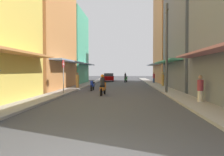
{
  "coord_description": "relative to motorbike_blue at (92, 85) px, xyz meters",
  "views": [
    {
      "loc": [
        0.84,
        -4.23,
        1.82
      ],
      "look_at": [
        -0.75,
        19.94,
        1.07
      ],
      "focal_mm": 35.82,
      "sensor_mm": 36.0,
      "label": 1
    }
  ],
  "objects": [
    {
      "name": "building_left_mid",
      "position": [
        -5.96,
        1.31,
        7.57
      ],
      "size": [
        7.05,
        10.41,
        16.15
      ],
      "color": "#D88C4C",
      "rests_on": "ground"
    },
    {
      "name": "motorbike_maroon",
      "position": [
        2.98,
        21.5,
        0.2
      ],
      "size": [
        0.55,
        1.81,
        1.58
      ],
      "color": "black",
      "rests_on": "ground"
    },
    {
      "name": "pedestrian_far",
      "position": [
        -1.81,
        1.8,
        0.34
      ],
      "size": [
        0.34,
        0.34,
        1.68
      ],
      "color": "#BF8C3F",
      "rests_on": "ground"
    },
    {
      "name": "parked_car",
      "position": [
        0.08,
        18.24,
        0.24
      ],
      "size": [
        2.02,
        4.2,
        1.45
      ],
      "color": "#8C0000",
      "rests_on": "ground"
    },
    {
      "name": "pedestrian_midway",
      "position": [
        7.32,
        -8.06,
        0.29
      ],
      "size": [
        0.34,
        0.34,
        1.59
      ],
      "color": "beige",
      "rests_on": "ground"
    },
    {
      "name": "street_sign_no_entry",
      "position": [
        -1.53,
        -4.26,
        1.21
      ],
      "size": [
        0.07,
        0.6,
        2.65
      ],
      "color": "gray",
      "rests_on": "ground"
    },
    {
      "name": "motorbike_orange",
      "position": [
        1.43,
        -3.98,
        0.2
      ],
      "size": [
        0.55,
        1.81,
        1.58
      ],
      "color": "black",
      "rests_on": "ground"
    },
    {
      "name": "utility_pole",
      "position": [
        6.39,
        -2.74,
        3.16
      ],
      "size": [
        0.2,
        1.2,
        7.16
      ],
      "color": "#4C4C4F",
      "rests_on": "ground"
    },
    {
      "name": "motorbike_blue",
      "position": [
        0.0,
        0.0,
        0.0
      ],
      "size": [
        0.55,
        1.81,
        0.96
      ],
      "color": "black",
      "rests_on": "ground"
    },
    {
      "name": "pedestrian_foreground",
      "position": [
        7.37,
        5.17,
        0.48
      ],
      "size": [
        0.44,
        0.44,
        1.74
      ],
      "color": "#BF8C3F",
      "rests_on": "ground"
    },
    {
      "name": "pedestrian_crossing",
      "position": [
        7.2,
        12.3,
        0.34
      ],
      "size": [
        0.34,
        0.34,
        1.69
      ],
      "color": "#334C8C",
      "rests_on": "ground"
    },
    {
      "name": "motorbike_green",
      "position": [
        3.1,
        15.0,
        0.0
      ],
      "size": [
        0.63,
        1.79,
        0.96
      ],
      "color": "black",
      "rests_on": "ground"
    },
    {
      "name": "sidewalk_left",
      "position": [
        -2.17,
        4.99,
        -0.44
      ],
      "size": [
        1.59,
        59.03,
        0.12
      ],
      "primitive_type": "cube",
      "color": "#9E9991",
      "rests_on": "ground"
    },
    {
      "name": "sidewalk_right",
      "position": [
        6.93,
        4.99,
        -0.44
      ],
      "size": [
        1.59,
        59.03,
        0.12
      ],
      "primitive_type": "cube",
      "color": "#9E9991",
      "rests_on": "ground"
    },
    {
      "name": "building_right_far",
      "position": [
        10.72,
        13.15,
        7.26
      ],
      "size": [
        7.05,
        9.92,
        15.53
      ],
      "color": "#D88C4C",
      "rests_on": "ground"
    },
    {
      "name": "building_left_far",
      "position": [
        -5.96,
        11.15,
        4.64
      ],
      "size": [
        7.05,
        8.15,
        10.3
      ],
      "color": "#4CB28C",
      "rests_on": "ground"
    },
    {
      "name": "ground_plane",
      "position": [
        2.38,
        4.99,
        -0.5
      ],
      "size": [
        112.27,
        112.27,
        0.0
      ],
      "primitive_type": "plane",
      "color": "#424244"
    },
    {
      "name": "building_right_mid",
      "position": [
        10.72,
        2.14,
        6.22
      ],
      "size": [
        7.05,
        10.53,
        13.46
      ],
      "color": "slate",
      "rests_on": "ground"
    }
  ]
}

